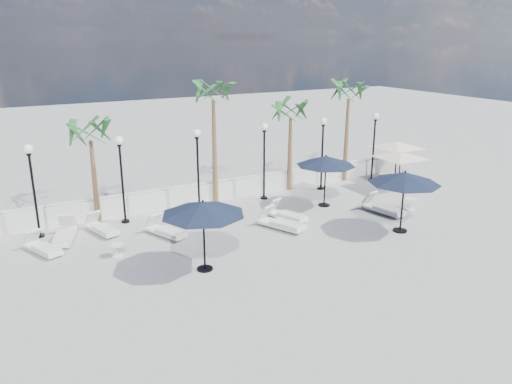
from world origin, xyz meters
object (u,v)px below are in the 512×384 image
lounger_0 (102,228)px  lounger_7 (383,208)px  parasol_navy_mid (326,161)px  parasol_navy_right (405,178)px  lounger_3 (65,234)px  lounger_5 (281,223)px  lounger_6 (287,214)px  parasol_cream_sq_a (401,152)px  parasol_cream_sq_b (398,142)px  lounger_2 (43,247)px  lounger_4 (166,230)px  parasol_navy_left (203,209)px

lounger_0 → lounger_7: size_ratio=0.92×
parasol_navy_mid → parasol_navy_right: size_ratio=0.96×
lounger_3 → lounger_5: (8.29, -3.03, 0.00)m
lounger_3 → parasol_navy_mid: 11.93m
lounger_5 → lounger_6: 1.14m
lounger_3 → parasol_cream_sq_a: 16.95m
parasol_cream_sq_b → parasol_cream_sq_a: bearing=-128.9°
parasol_cream_sq_a → parasol_cream_sq_b: size_ratio=0.96×
lounger_2 → parasol_cream_sq_b: (19.07, 1.49, 1.91)m
lounger_4 → lounger_6: 5.41m
lounger_5 → lounger_7: bearing=-30.6°
lounger_2 → lounger_7: bearing=-33.8°
parasol_navy_left → parasol_navy_right: parasol_navy_right is taller
lounger_4 → lounger_6: (5.36, -0.75, 0.01)m
parasol_cream_sq_b → lounger_6: bearing=-162.8°
lounger_3 → parasol_cream_sq_b: (18.16, 0.61, 1.88)m
parasol_navy_mid → parasol_cream_sq_a: size_ratio=0.64×
lounger_2 → lounger_6: 10.07m
lounger_2 → lounger_4: bearing=-30.3°
lounger_7 → parasol_navy_right: bearing=-125.9°
lounger_0 → lounger_2: bearing=-174.4°
lounger_3 → lounger_0: bearing=22.0°
lounger_4 → parasol_navy_left: size_ratio=0.69×
lounger_7 → parasol_cream_sq_b: size_ratio=0.47×
lounger_7 → parasol_navy_right: 3.05m
lounger_3 → parasol_navy_right: size_ratio=0.76×
lounger_0 → parasol_navy_right: 12.64m
lounger_5 → parasol_cream_sq_a: (8.54, 1.98, 1.74)m
parasol_cream_sq_b → parasol_navy_mid: bearing=-162.6°
lounger_6 → parasol_navy_mid: bearing=-3.5°
lounger_2 → parasol_navy_mid: 12.77m
parasol_navy_mid → lounger_5: bearing=-154.6°
parasol_navy_left → parasol_navy_right: bearing=-3.8°
lounger_6 → parasol_cream_sq_a: bearing=-11.8°
lounger_0 → parasol_navy_left: size_ratio=0.68×
lounger_6 → parasol_cream_sq_a: size_ratio=0.47×
parasol_navy_right → parasol_cream_sq_b: 8.43m
lounger_2 → parasol_navy_left: bearing=-64.2°
parasol_navy_right → lounger_3: bearing=155.7°
parasol_navy_left → parasol_cream_sq_a: bearing=17.4°
lounger_2 → parasol_navy_right: (13.44, -4.78, 2.08)m
lounger_6 → parasol_cream_sq_a: parasol_cream_sq_a is taller
lounger_4 → lounger_5: size_ratio=0.91×
lounger_0 → lounger_6: lounger_6 is taller
lounger_2 → lounger_5: 9.45m
lounger_7 → lounger_0: bearing=151.1°
lounger_5 → parasol_navy_mid: bearing=1.0°
lounger_0 → parasol_navy_right: (11.05, -5.77, 2.08)m
parasol_navy_mid → parasol_cream_sq_a: parasol_navy_mid is taller
lounger_2 → lounger_7: size_ratio=0.89×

